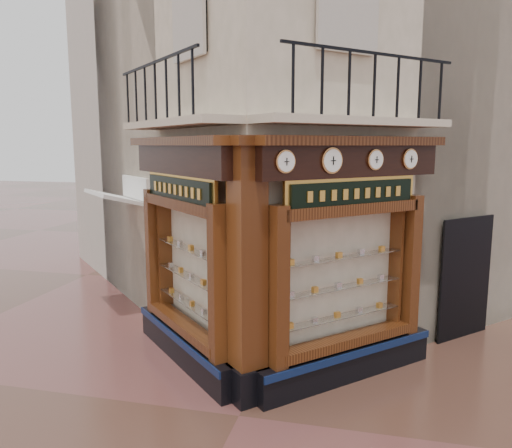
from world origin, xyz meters
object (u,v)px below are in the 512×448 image
(clock_a, at_px, (285,162))
(signboard_left, at_px, (179,189))
(awning, at_px, (121,314))
(corner_pilaster, at_px, (247,276))
(clock_b, at_px, (332,161))
(signboard_right, at_px, (354,193))
(clock_c, at_px, (375,160))
(clock_d, at_px, (410,159))

(clock_a, relative_size, signboard_left, 0.16)
(signboard_left, bearing_deg, awning, 3.34)
(corner_pilaster, bearing_deg, awning, 95.83)
(clock_b, bearing_deg, signboard_right, 11.33)
(clock_c, bearing_deg, signboard_right, 161.15)
(clock_b, height_order, signboard_right, clock_b)
(clock_a, xyz_separation_m, clock_c, (1.21, 1.21, 0.00))
(corner_pilaster, relative_size, clock_a, 12.28)
(corner_pilaster, relative_size, signboard_left, 2.01)
(clock_b, distance_m, signboard_right, 0.77)
(clock_a, height_order, clock_c, same)
(clock_a, height_order, clock_d, clock_d)
(clock_a, distance_m, signboard_right, 1.48)
(corner_pilaster, height_order, awning, corner_pilaster)
(corner_pilaster, relative_size, clock_c, 12.25)
(clock_a, relative_size, clock_b, 0.84)
(awning, xyz_separation_m, signboard_left, (2.36, -2.10, 3.10))
(clock_a, bearing_deg, awning, 99.23)
(clock_b, bearing_deg, clock_d, 0.00)
(clock_a, relative_size, awning, 0.19)
(clock_d, relative_size, signboard_left, 0.17)
(clock_d, relative_size, awning, 0.20)
(awning, bearing_deg, clock_c, -154.21)
(clock_c, distance_m, signboard_left, 3.27)
(signboard_left, distance_m, signboard_right, 2.92)
(clock_b, relative_size, awning, 0.23)
(clock_d, bearing_deg, signboard_left, 145.54)
(clock_c, xyz_separation_m, awning, (-5.59, 1.95, -3.62))
(clock_d, distance_m, signboard_left, 3.88)
(clock_d, relative_size, signboard_right, 0.18)
(awning, relative_size, signboard_left, 0.86)
(clock_b, bearing_deg, clock_c, 0.00)
(corner_pilaster, bearing_deg, clock_a, -49.44)
(corner_pilaster, height_order, clock_b, corner_pilaster)
(clock_b, height_order, clock_d, clock_b)
(signboard_right, bearing_deg, awning, 113.33)
(corner_pilaster, xyz_separation_m, clock_a, (0.56, -0.04, 1.67))
(clock_c, xyz_separation_m, signboard_left, (-3.23, -0.15, -0.52))
(clock_d, xyz_separation_m, awning, (-6.14, 1.39, -3.62))
(clock_d, bearing_deg, awning, 122.21)
(clock_d, distance_m, awning, 7.26)
(clock_d, height_order, signboard_right, clock_d)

